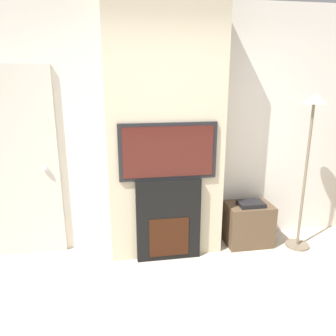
% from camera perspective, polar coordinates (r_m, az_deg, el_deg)
% --- Properties ---
extents(wall_back, '(6.00, 0.06, 2.70)m').
position_cam_1_polar(wall_back, '(3.68, -1.06, 6.61)').
color(wall_back, silver).
rests_on(wall_back, ground_plane).
extents(chimney_breast, '(1.22, 0.37, 2.70)m').
position_cam_1_polar(chimney_breast, '(3.47, -0.52, 6.05)').
color(chimney_breast, beige).
rests_on(chimney_breast, ground_plane).
extents(fireplace, '(0.69, 0.15, 0.90)m').
position_cam_1_polar(fireplace, '(3.56, 0.00, -8.92)').
color(fireplace, black).
rests_on(fireplace, ground_plane).
extents(television, '(1.00, 0.07, 0.59)m').
position_cam_1_polar(television, '(3.31, 0.01, 2.92)').
color(television, black).
rests_on(television, fireplace).
extents(floor_lamp, '(0.27, 0.27, 1.76)m').
position_cam_1_polar(floor_lamp, '(3.85, 23.37, 4.02)').
color(floor_lamp, '#726651').
rests_on(floor_lamp, ground_plane).
extents(media_stand, '(0.52, 0.37, 0.54)m').
position_cam_1_polar(media_stand, '(4.03, 13.79, -9.35)').
color(media_stand, brown).
rests_on(media_stand, ground_plane).
extents(entry_door, '(0.94, 0.09, 2.05)m').
position_cam_1_polar(entry_door, '(3.80, -25.43, 0.33)').
color(entry_door, beige).
rests_on(entry_door, ground_plane).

